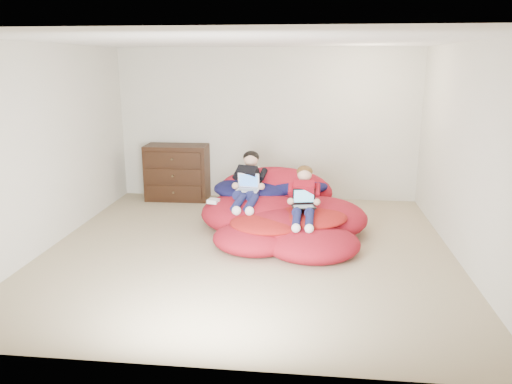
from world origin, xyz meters
name	(u,v)px	position (x,y,z in m)	size (l,w,h in m)	color
room_shell	(248,233)	(0.00, 0.00, 0.22)	(5.10, 5.10, 2.77)	tan
dresser	(177,172)	(-1.49, 2.23, 0.46)	(1.04, 0.59, 0.93)	black
beanbag_pile	(281,214)	(0.36, 0.72, 0.26)	(2.31, 2.29, 0.84)	#AE1324
cream_pillow	(251,174)	(-0.15, 1.51, 0.62)	(0.45, 0.29, 0.29)	#EBE6CC
older_boy	(249,180)	(-0.10, 0.88, 0.68)	(0.39, 1.06, 0.68)	black
younger_boy	(304,196)	(0.67, 0.37, 0.61)	(0.29, 0.93, 0.65)	maroon
laptop_white	(248,186)	(-0.10, 0.80, 0.62)	(0.32, 0.27, 0.22)	white
laptop_black	(304,202)	(0.67, 0.31, 0.55)	(0.33, 0.29, 0.22)	black
power_adapter	(213,201)	(-0.57, 0.69, 0.42)	(0.14, 0.14, 0.05)	white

